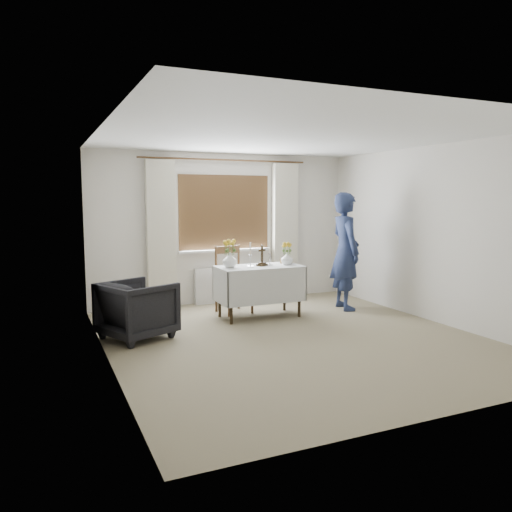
{
  "coord_description": "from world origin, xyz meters",
  "views": [
    {
      "loc": [
        -2.91,
        -5.4,
        1.75
      ],
      "look_at": [
        -0.07,
        1.02,
        0.94
      ],
      "focal_mm": 35.0,
      "sensor_mm": 36.0,
      "label": 1
    }
  ],
  "objects_px": {
    "person": "(345,251)",
    "flower_vase_left": "(230,260)",
    "wooden_chair": "(234,280)",
    "flower_vase_right": "(287,259)",
    "altar_table": "(259,292)",
    "wooden_cross": "(262,255)",
    "armchair": "(137,310)"
  },
  "relations": [
    {
      "from": "person",
      "to": "flower_vase_left",
      "type": "bearing_deg",
      "value": 96.71
    },
    {
      "from": "wooden_chair",
      "to": "person",
      "type": "distance_m",
      "value": 1.82
    },
    {
      "from": "flower_vase_right",
      "to": "altar_table",
      "type": "bearing_deg",
      "value": 176.24
    },
    {
      "from": "wooden_chair",
      "to": "wooden_cross",
      "type": "height_order",
      "value": "wooden_cross"
    },
    {
      "from": "person",
      "to": "flower_vase_right",
      "type": "relative_size",
      "value": 10.04
    },
    {
      "from": "altar_table",
      "to": "flower_vase_right",
      "type": "height_order",
      "value": "flower_vase_right"
    },
    {
      "from": "flower_vase_left",
      "to": "person",
      "type": "bearing_deg",
      "value": -2.13
    },
    {
      "from": "altar_table",
      "to": "wooden_chair",
      "type": "distance_m",
      "value": 0.5
    },
    {
      "from": "altar_table",
      "to": "wooden_chair",
      "type": "relative_size",
      "value": 1.21
    },
    {
      "from": "flower_vase_left",
      "to": "flower_vase_right",
      "type": "height_order",
      "value": "flower_vase_left"
    },
    {
      "from": "person",
      "to": "flower_vase_right",
      "type": "bearing_deg",
      "value": 98.37
    },
    {
      "from": "wooden_chair",
      "to": "flower_vase_right",
      "type": "xyz_separation_m",
      "value": [
        0.67,
        -0.45,
        0.34
      ]
    },
    {
      "from": "wooden_cross",
      "to": "flower_vase_right",
      "type": "distance_m",
      "value": 0.4
    },
    {
      "from": "wooden_chair",
      "to": "flower_vase_left",
      "type": "distance_m",
      "value": 0.57
    },
    {
      "from": "armchair",
      "to": "flower_vase_left",
      "type": "bearing_deg",
      "value": -97.15
    },
    {
      "from": "wooden_chair",
      "to": "wooden_cross",
      "type": "distance_m",
      "value": 0.64
    },
    {
      "from": "wooden_chair",
      "to": "flower_vase_right",
      "type": "distance_m",
      "value": 0.88
    },
    {
      "from": "altar_table",
      "to": "flower_vase_right",
      "type": "xyz_separation_m",
      "value": [
        0.44,
        -0.03,
        0.47
      ]
    },
    {
      "from": "person",
      "to": "altar_table",
      "type": "bearing_deg",
      "value": 97.39
    },
    {
      "from": "altar_table",
      "to": "flower_vase_left",
      "type": "height_order",
      "value": "flower_vase_left"
    },
    {
      "from": "person",
      "to": "flower_vase_right",
      "type": "xyz_separation_m",
      "value": [
        -1.03,
        0.01,
        -0.07
      ]
    },
    {
      "from": "armchair",
      "to": "flower_vase_right",
      "type": "distance_m",
      "value": 2.39
    },
    {
      "from": "armchair",
      "to": "wooden_cross",
      "type": "bearing_deg",
      "value": -102.11
    },
    {
      "from": "person",
      "to": "wooden_cross",
      "type": "bearing_deg",
      "value": 96.81
    },
    {
      "from": "wooden_chair",
      "to": "flower_vase_left",
      "type": "height_order",
      "value": "wooden_chair"
    },
    {
      "from": "wooden_chair",
      "to": "wooden_cross",
      "type": "xyz_separation_m",
      "value": [
        0.28,
        -0.41,
        0.4
      ]
    },
    {
      "from": "armchair",
      "to": "wooden_cross",
      "type": "relative_size",
      "value": 2.61
    },
    {
      "from": "wooden_chair",
      "to": "armchair",
      "type": "bearing_deg",
      "value": -161.53
    },
    {
      "from": "flower_vase_left",
      "to": "flower_vase_right",
      "type": "relative_size",
      "value": 1.18
    },
    {
      "from": "wooden_chair",
      "to": "wooden_cross",
      "type": "bearing_deg",
      "value": -64.12
    },
    {
      "from": "wooden_cross",
      "to": "flower_vase_left",
      "type": "height_order",
      "value": "wooden_cross"
    },
    {
      "from": "altar_table",
      "to": "wooden_cross",
      "type": "height_order",
      "value": "wooden_cross"
    }
  ]
}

